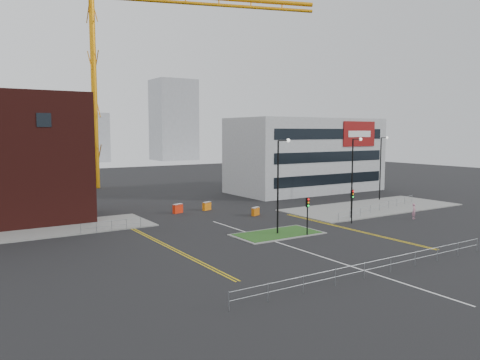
{
  "coord_description": "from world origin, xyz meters",
  "views": [
    {
      "loc": [
        -24.9,
        -27.24,
        9.8
      ],
      "look_at": [
        0.34,
        12.09,
        5.0
      ],
      "focal_mm": 35.0,
      "sensor_mm": 36.0,
      "label": 1
    }
  ],
  "objects_px": {
    "tower_crane": "(128,38)",
    "streetlamp_island": "(280,178)",
    "traffic_light_island": "(308,209)",
    "pedestrian": "(414,211)"
  },
  "relations": [
    {
      "from": "tower_crane",
      "to": "traffic_light_island",
      "type": "bearing_deg",
      "value": -89.42
    },
    {
      "from": "streetlamp_island",
      "to": "traffic_light_island",
      "type": "relative_size",
      "value": 2.52
    },
    {
      "from": "traffic_light_island",
      "to": "tower_crane",
      "type": "bearing_deg",
      "value": 90.58
    },
    {
      "from": "pedestrian",
      "to": "streetlamp_island",
      "type": "bearing_deg",
      "value": 154.21
    },
    {
      "from": "traffic_light_island",
      "to": "streetlamp_island",
      "type": "bearing_deg",
      "value": 131.41
    },
    {
      "from": "tower_crane",
      "to": "streetlamp_island",
      "type": "distance_m",
      "value": 49.68
    },
    {
      "from": "tower_crane",
      "to": "pedestrian",
      "type": "distance_m",
      "value": 55.85
    },
    {
      "from": "streetlamp_island",
      "to": "pedestrian",
      "type": "xyz_separation_m",
      "value": [
        17.7,
        -1.91,
        -4.54
      ]
    },
    {
      "from": "tower_crane",
      "to": "pedestrian",
      "type": "relative_size",
      "value": 28.97
    },
    {
      "from": "streetlamp_island",
      "to": "traffic_light_island",
      "type": "distance_m",
      "value": 3.92
    }
  ]
}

